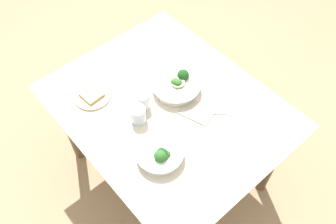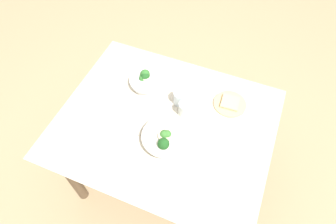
{
  "view_description": "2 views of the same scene",
  "coord_description": "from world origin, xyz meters",
  "px_view_note": "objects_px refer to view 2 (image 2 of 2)",
  "views": [
    {
      "loc": [
        -0.88,
        0.77,
        2.27
      ],
      "look_at": [
        -0.04,
        0.03,
        0.74
      ],
      "focal_mm": 38.34,
      "sensor_mm": 36.0,
      "label": 1
    },
    {
      "loc": [
        0.36,
        -0.85,
        2.16
      ],
      "look_at": [
        -0.01,
        0.07,
        0.74
      ],
      "focal_mm": 31.03,
      "sensor_mm": 36.0,
      "label": 2
    }
  ],
  "objects_px": {
    "water_glass_side": "(184,109)",
    "table_knife_left": "(209,205)",
    "water_glass_center": "(180,97)",
    "fork_by_far_bowl": "(245,136)",
    "broccoli_bowl_near": "(166,138)",
    "fork_by_near_bowl": "(114,134)",
    "napkin_folded_upper": "(138,127)",
    "bread_side_plate": "(230,103)",
    "table_knife_right": "(106,99)",
    "broccoli_bowl_far": "(147,80)"
  },
  "relations": [
    {
      "from": "water_glass_side",
      "to": "fork_by_near_bowl",
      "type": "height_order",
      "value": "water_glass_side"
    },
    {
      "from": "water_glass_center",
      "to": "water_glass_side",
      "type": "bearing_deg",
      "value": -55.63
    },
    {
      "from": "broccoli_bowl_near",
      "to": "table_knife_left",
      "type": "distance_m",
      "value": 0.42
    },
    {
      "from": "broccoli_bowl_far",
      "to": "bread_side_plate",
      "type": "distance_m",
      "value": 0.53
    },
    {
      "from": "table_knife_left",
      "to": "broccoli_bowl_near",
      "type": "bearing_deg",
      "value": 2.81
    },
    {
      "from": "water_glass_side",
      "to": "water_glass_center",
      "type": "bearing_deg",
      "value": 124.37
    },
    {
      "from": "bread_side_plate",
      "to": "table_knife_left",
      "type": "relative_size",
      "value": 1.0
    },
    {
      "from": "bread_side_plate",
      "to": "water_glass_center",
      "type": "bearing_deg",
      "value": -161.43
    },
    {
      "from": "broccoli_bowl_far",
      "to": "water_glass_side",
      "type": "distance_m",
      "value": 0.32
    },
    {
      "from": "broccoli_bowl_far",
      "to": "bread_side_plate",
      "type": "xyz_separation_m",
      "value": [
        0.53,
        0.04,
        -0.02
      ]
    },
    {
      "from": "broccoli_bowl_far",
      "to": "table_knife_left",
      "type": "distance_m",
      "value": 0.85
    },
    {
      "from": "fork_by_near_bowl",
      "to": "table_knife_right",
      "type": "relative_size",
      "value": 0.45
    },
    {
      "from": "broccoli_bowl_near",
      "to": "water_glass_center",
      "type": "height_order",
      "value": "broccoli_bowl_near"
    },
    {
      "from": "broccoli_bowl_near",
      "to": "water_glass_center",
      "type": "relative_size",
      "value": 3.0
    },
    {
      "from": "broccoli_bowl_far",
      "to": "fork_by_near_bowl",
      "type": "bearing_deg",
      "value": -92.69
    },
    {
      "from": "fork_by_far_bowl",
      "to": "broccoli_bowl_far",
      "type": "bearing_deg",
      "value": 6.69
    },
    {
      "from": "broccoli_bowl_far",
      "to": "table_knife_right",
      "type": "relative_size",
      "value": 1.3
    },
    {
      "from": "fork_by_near_bowl",
      "to": "table_knife_right",
      "type": "distance_m",
      "value": 0.27
    },
    {
      "from": "water_glass_side",
      "to": "bread_side_plate",
      "type": "bearing_deg",
      "value": 35.42
    },
    {
      "from": "table_knife_left",
      "to": "napkin_folded_upper",
      "type": "bearing_deg",
      "value": 11.79
    },
    {
      "from": "broccoli_bowl_near",
      "to": "napkin_folded_upper",
      "type": "bearing_deg",
      "value": 172.32
    },
    {
      "from": "broccoli_bowl_near",
      "to": "table_knife_right",
      "type": "relative_size",
      "value": 1.49
    },
    {
      "from": "water_glass_side",
      "to": "table_knife_right",
      "type": "height_order",
      "value": "water_glass_side"
    },
    {
      "from": "fork_by_far_bowl",
      "to": "bread_side_plate",
      "type": "bearing_deg",
      "value": -33.42
    },
    {
      "from": "bread_side_plate",
      "to": "water_glass_side",
      "type": "bearing_deg",
      "value": -144.58
    },
    {
      "from": "fork_by_near_bowl",
      "to": "napkin_folded_upper",
      "type": "height_order",
      "value": "napkin_folded_upper"
    },
    {
      "from": "water_glass_side",
      "to": "table_knife_left",
      "type": "xyz_separation_m",
      "value": [
        0.31,
        -0.47,
        -0.05
      ]
    },
    {
      "from": "fork_by_far_bowl",
      "to": "table_knife_left",
      "type": "relative_size",
      "value": 0.49
    },
    {
      "from": "water_glass_center",
      "to": "napkin_folded_upper",
      "type": "distance_m",
      "value": 0.31
    },
    {
      "from": "fork_by_far_bowl",
      "to": "napkin_folded_upper",
      "type": "height_order",
      "value": "napkin_folded_upper"
    },
    {
      "from": "table_knife_right",
      "to": "water_glass_side",
      "type": "bearing_deg",
      "value": -118.24
    },
    {
      "from": "bread_side_plate",
      "to": "table_knife_left",
      "type": "xyz_separation_m",
      "value": [
        0.07,
        -0.63,
        -0.01
      ]
    },
    {
      "from": "water_glass_center",
      "to": "table_knife_left",
      "type": "xyz_separation_m",
      "value": [
        0.36,
        -0.54,
        -0.04
      ]
    },
    {
      "from": "bread_side_plate",
      "to": "table_knife_right",
      "type": "relative_size",
      "value": 1.1
    },
    {
      "from": "fork_by_near_bowl",
      "to": "table_knife_right",
      "type": "xyz_separation_m",
      "value": [
        -0.17,
        0.21,
        -0.0
      ]
    },
    {
      "from": "broccoli_bowl_far",
      "to": "water_glass_center",
      "type": "height_order",
      "value": "broccoli_bowl_far"
    },
    {
      "from": "table_knife_left",
      "to": "table_knife_right",
      "type": "xyz_separation_m",
      "value": [
        -0.79,
        0.39,
        0.0
      ]
    },
    {
      "from": "bread_side_plate",
      "to": "napkin_folded_upper",
      "type": "xyz_separation_m",
      "value": [
        -0.45,
        -0.36,
        -0.01
      ]
    },
    {
      "from": "water_glass_side",
      "to": "broccoli_bowl_near",
      "type": "bearing_deg",
      "value": -97.2
    },
    {
      "from": "broccoli_bowl_near",
      "to": "fork_by_near_bowl",
      "type": "height_order",
      "value": "broccoli_bowl_near"
    },
    {
      "from": "broccoli_bowl_far",
      "to": "water_glass_center",
      "type": "relative_size",
      "value": 2.62
    },
    {
      "from": "water_glass_center",
      "to": "water_glass_side",
      "type": "distance_m",
      "value": 0.09
    },
    {
      "from": "water_glass_side",
      "to": "table_knife_left",
      "type": "bearing_deg",
      "value": -56.7
    },
    {
      "from": "broccoli_bowl_far",
      "to": "table_knife_left",
      "type": "xyz_separation_m",
      "value": [
        0.6,
        -0.6,
        -0.03
      ]
    },
    {
      "from": "broccoli_bowl_far",
      "to": "fork_by_far_bowl",
      "type": "bearing_deg",
      "value": -12.28
    },
    {
      "from": "fork_by_near_bowl",
      "to": "bread_side_plate",
      "type": "bearing_deg",
      "value": 171.86
    },
    {
      "from": "water_glass_side",
      "to": "table_knife_left",
      "type": "relative_size",
      "value": 0.48
    },
    {
      "from": "broccoli_bowl_far",
      "to": "napkin_folded_upper",
      "type": "relative_size",
      "value": 1.36
    },
    {
      "from": "fork_by_far_bowl",
      "to": "broccoli_bowl_near",
      "type": "bearing_deg",
      "value": 45.36
    },
    {
      "from": "water_glass_side",
      "to": "fork_by_near_bowl",
      "type": "xyz_separation_m",
      "value": [
        -0.31,
        -0.28,
        -0.05
      ]
    }
  ]
}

